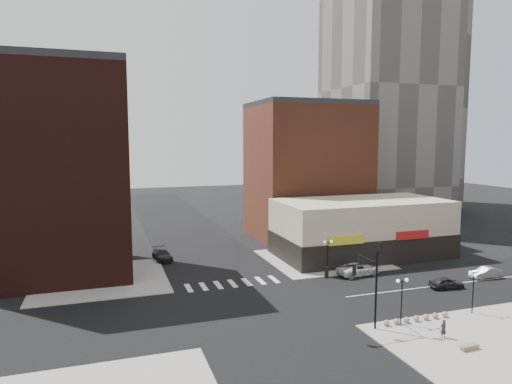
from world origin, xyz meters
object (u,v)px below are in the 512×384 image
stone_bench (469,347)px  dark_sedan_east (447,283)px  white_suv (358,269)px  silver_sedan (485,273)px  traffic_signal (365,275)px  dark_sedan_north (162,255)px  street_lamp_se_a (402,289)px  street_lamp_ne (328,248)px  street_lamp_se_b (474,281)px  pedestrian (443,329)px

stone_bench → dark_sedan_east: bearing=52.7°
white_suv → dark_sedan_east: white_suv is taller
silver_sedan → traffic_signal: bearing=-69.3°
dark_sedan_north → street_lamp_se_a: bearing=-65.7°
street_lamp_ne → white_suv: 4.52m
silver_sedan → dark_sedan_north: size_ratio=0.77×
dark_sedan_east → white_suv: bearing=48.4°
street_lamp_se_a → street_lamp_ne: bearing=86.4°
street_lamp_ne → dark_sedan_east: bearing=-42.0°
white_suv → dark_sedan_east: size_ratio=1.42×
street_lamp_ne → dark_sedan_east: street_lamp_ne is taller
white_suv → dark_sedan_east: (6.65, -7.56, -0.10)m
white_suv → stone_bench: size_ratio=3.22×
street_lamp_se_b → silver_sedan: street_lamp_se_b is taller
street_lamp_se_b → silver_sedan: size_ratio=1.06×
dark_sedan_east → silver_sedan: dark_sedan_east is taller
dark_sedan_east → silver_sedan: (7.18, 1.69, -0.01)m
dark_sedan_east → pedestrian: pedestrian is taller
street_lamp_se_a → white_suv: size_ratio=0.77×
silver_sedan → pedestrian: 20.69m
stone_bench → dark_sedan_north: bearing=116.6°
street_lamp_se_b → pedestrian: size_ratio=2.68×
street_lamp_ne → stone_bench: street_lamp_ne is taller
white_suv → silver_sedan: 15.02m
pedestrian → white_suv: bearing=-98.8°
street_lamp_se_b → pedestrian: (-6.46, -3.58, -2.39)m
street_lamp_ne → traffic_signal: bearing=-106.7°
street_lamp_se_b → white_suv: (-3.58, 14.50, -2.54)m
dark_sedan_north → silver_sedan: bearing=-36.6°
traffic_signal → dark_sedan_north: size_ratio=1.52×
street_lamp_se_a → pedestrian: bearing=-66.7°
pedestrian → stone_bench: 2.52m
white_suv → silver_sedan: size_ratio=1.39×
dark_sedan_east → silver_sedan: bearing=-69.7°
street_lamp_ne → dark_sedan_east: size_ratio=1.08×
pedestrian → street_lamp_se_a: bearing=-66.5°
traffic_signal → street_lamp_se_a: (3.76, -0.17, -1.67)m
street_lamp_se_a → silver_sedan: 20.36m
street_lamp_se_a → dark_sedan_east: (11.07, 6.94, -2.64)m
street_lamp_se_b → silver_sedan: (10.25, 8.63, -2.65)m
silver_sedan → dark_sedan_north: dark_sedan_north is taller
traffic_signal → street_lamp_se_b: 11.88m
street_lamp_se_b → dark_sedan_north: size_ratio=0.81×
street_lamp_se_a → pedestrian: (1.54, -3.58, -2.39)m
pedestrian → stone_bench: bearing=100.1°
dark_sedan_east → stone_bench: (-9.11, -12.93, -0.33)m
traffic_signal → silver_sedan: 23.97m
traffic_signal → silver_sedan: size_ratio=1.98×
traffic_signal → dark_sedan_north: 32.58m
street_lamp_se_a → pedestrian: 4.57m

